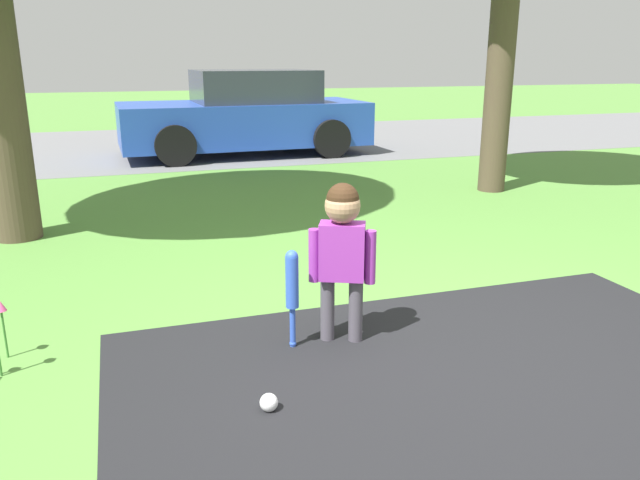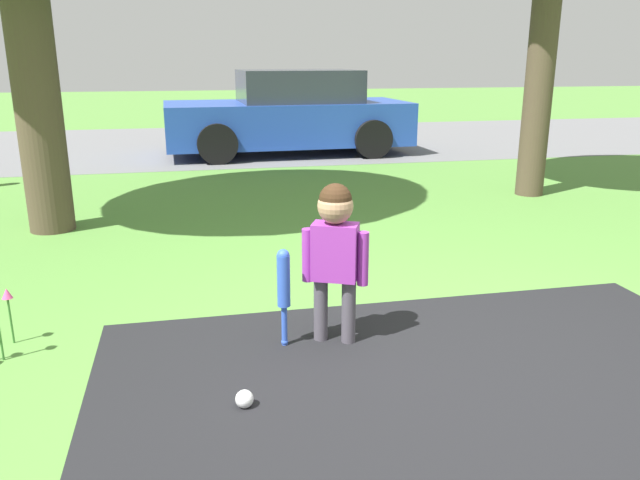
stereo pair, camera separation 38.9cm
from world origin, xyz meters
TOP-DOWN VIEW (x-y plane):
  - ground_plane at (0.00, 0.00)m, footprint 60.00×60.00m
  - street_strip at (0.00, 9.50)m, footprint 40.00×6.00m
  - child at (-0.50, 0.50)m, footprint 0.35×0.23m
  - baseball_bat at (-0.80, 0.50)m, footprint 0.07×0.07m
  - sports_ball at (-1.09, -0.12)m, footprint 0.09×0.09m
  - parked_car at (0.48, 7.94)m, footprint 4.11×2.06m

SIDE VIEW (x-z plane):
  - ground_plane at x=0.00m, z-range 0.00..0.00m
  - street_strip at x=0.00m, z-range 0.00..0.01m
  - sports_ball at x=-1.09m, z-range 0.00..0.09m
  - baseball_bat at x=-0.80m, z-range 0.08..0.66m
  - child at x=-0.50m, z-range 0.14..1.08m
  - parked_car at x=0.48m, z-range -0.04..1.35m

